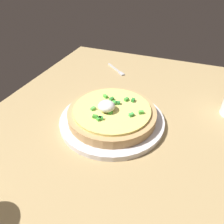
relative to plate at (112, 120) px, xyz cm
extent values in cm
cube|color=tan|center=(1.35, 7.34, -1.96)|extent=(104.02, 88.61, 2.41)
cylinder|color=silver|center=(0.00, 0.00, 0.00)|extent=(29.10, 29.10, 1.51)
cylinder|color=tan|center=(0.00, 0.00, 2.05)|extent=(24.30, 24.30, 2.60)
cylinder|color=#E7D872|center=(0.00, 0.00, 3.68)|extent=(21.11, 21.11, 0.66)
ellipsoid|color=white|center=(1.45, -1.02, 5.35)|extent=(4.51, 4.51, 2.69)
cube|color=green|center=(5.47, -2.46, 4.41)|extent=(0.85, 1.31, 0.80)
cube|color=green|center=(-5.01, 2.42, 4.41)|extent=(1.49, 1.24, 0.80)
cube|color=green|center=(-0.60, 7.93, 4.41)|extent=(1.36, 1.51, 0.80)
cube|color=#4BAC51|center=(1.44, -1.02, 4.41)|extent=(1.46, 1.48, 0.80)
cube|color=green|center=(2.33, 0.30, 4.41)|extent=(1.12, 1.45, 0.80)
cube|color=green|center=(5.50, -0.94, 4.41)|extent=(1.06, 1.42, 0.80)
cube|color=green|center=(1.02, 5.85, 4.41)|extent=(1.50, 1.41, 0.80)
cube|color=green|center=(-2.24, -0.10, 4.41)|extent=(1.48, 1.45, 0.80)
cube|color=#2D8433|center=(-3.66, -1.53, 4.41)|extent=(1.47, 1.18, 0.80)
cube|color=#268432|center=(-5.32, 4.29, 4.41)|extent=(1.28, 0.80, 0.80)
cube|color=#55AC4A|center=(2.49, -4.45, 4.41)|extent=(1.49, 1.24, 0.80)
cube|color=green|center=(5.82, -1.17, 4.41)|extent=(1.50, 1.26, 0.80)
cube|color=#2D863B|center=(-2.46, 0.79, 4.41)|extent=(1.10, 1.44, 0.80)
cube|color=green|center=(-4.32, -3.75, 4.41)|extent=(1.34, 1.51, 0.80)
cube|color=#B7B7BC|center=(-32.81, -12.00, -0.51)|extent=(6.38, 7.46, 0.50)
cube|color=#B7B7BC|center=(-28.95, -7.39, -0.51)|extent=(2.87, 3.05, 0.50)
camera|label=1|loc=(44.07, 17.27, 38.03)|focal=34.60mm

